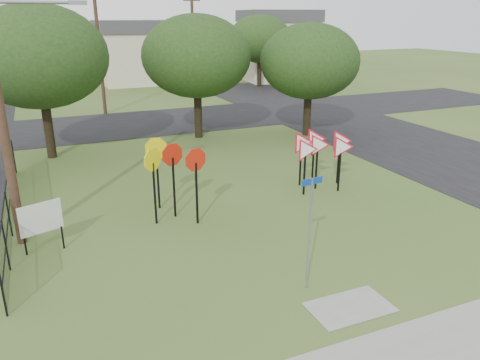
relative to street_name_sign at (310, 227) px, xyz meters
name	(u,v)px	position (x,y,z in m)	size (l,w,h in m)	color
ground	(300,262)	(0.51, 1.21, -1.72)	(140.00, 140.00, 0.00)	#395520
sidewalk	(402,354)	(0.51, -2.99, -1.71)	(30.00, 1.60, 0.02)	gray
street_right	(394,140)	(12.51, 11.21, -1.71)	(8.00, 50.00, 0.02)	black
street_far	(146,123)	(0.51, 21.21, -1.71)	(60.00, 8.00, 0.02)	black
curb_pad	(350,307)	(0.51, -1.19, -1.71)	(2.00, 1.20, 0.02)	gray
street_name_sign	(310,227)	(0.00, 0.00, 0.00)	(0.62, 0.10, 3.00)	gray
stop_sign_cluster	(169,164)	(-2.00, 5.71, 0.24)	(2.03, 1.99, 2.66)	black
yield_sign_cluster	(320,147)	(4.32, 6.32, 0.00)	(2.98, 1.80, 2.34)	black
info_board	(41,220)	(-6.15, 4.78, -0.69)	(1.19, 0.44, 1.56)	black
far_pole_a	(99,47)	(-1.49, 25.21, 2.88)	(1.40, 0.24, 9.00)	#473021
far_pole_b	(193,45)	(6.51, 29.21, 2.63)	(1.40, 0.24, 8.50)	#473021
fence_run	(10,201)	(-7.09, 7.46, -0.94)	(0.05, 11.55, 1.50)	black
house_mid	(139,51)	(4.51, 41.21, 1.43)	(8.40, 8.40, 6.20)	beige
house_right	(277,45)	(18.51, 37.21, 1.93)	(8.30, 8.30, 7.20)	beige
tree_near_left	(39,57)	(-5.49, 15.21, 3.13)	(6.40, 6.40, 7.27)	black
tree_near_mid	(196,56)	(2.51, 16.21, 2.82)	(6.00, 6.00, 6.80)	black
tree_near_right	(310,61)	(8.51, 14.21, 2.50)	(5.60, 5.60, 6.33)	black
tree_far_right	(260,39)	(14.51, 33.21, 2.82)	(6.00, 6.00, 6.80)	black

